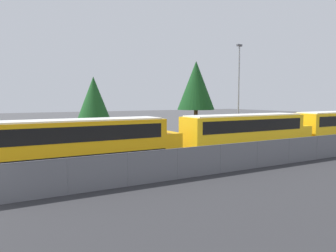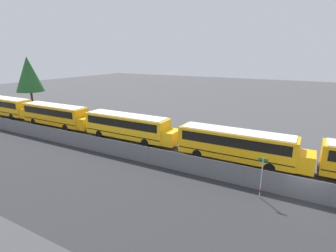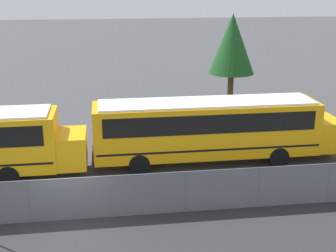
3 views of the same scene
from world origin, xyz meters
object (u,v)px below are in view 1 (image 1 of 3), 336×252
tree_1 (94,99)px  tree_2 (196,86)px  school_bus_4 (84,139)px  light_pole (239,90)px  school_bus_5 (247,130)px

tree_1 → tree_2: tree_2 is taller
school_bus_4 → tree_2: tree_2 is taller
school_bus_4 → light_pole: bearing=16.7°
tree_1 → school_bus_5: bearing=-51.6°
light_pole → tree_2: bearing=116.9°
light_pole → tree_1: light_pole is taller
tree_2 → school_bus_4: bearing=-147.6°
school_bus_4 → tree_1: (4.15, 11.36, 2.59)m
school_bus_4 → tree_2: 18.72m
school_bus_5 → tree_2: size_ratio=1.46×
light_pole → tree_2: size_ratio=1.16×
school_bus_5 → tree_1: size_ratio=1.90×
school_bus_4 → tree_1: tree_1 is taller
school_bus_4 → light_pole: 18.82m
school_bus_4 → tree_1: size_ratio=1.90×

